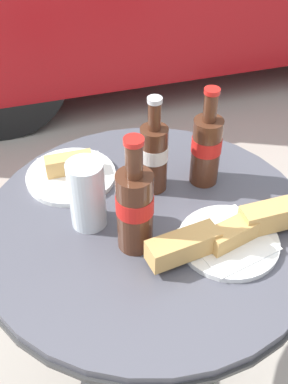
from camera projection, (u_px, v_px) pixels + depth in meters
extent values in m
cylinder|color=#333333|center=(147.00, 384.00, 1.49)|extent=(0.41, 0.41, 0.02)
cylinder|color=#333333|center=(148.00, 318.00, 1.26)|extent=(0.07, 0.07, 0.68)
cylinder|color=#333333|center=(149.00, 229.00, 1.04)|extent=(0.73, 0.73, 0.01)
cylinder|color=#4C4C56|center=(149.00, 224.00, 1.03)|extent=(0.71, 0.71, 0.02)
cylinder|color=#4C2819|center=(135.00, 212.00, 0.91)|extent=(0.07, 0.07, 0.18)
cylinder|color=red|center=(135.00, 204.00, 0.90)|extent=(0.07, 0.07, 0.04)
cylinder|color=#4C2819|center=(134.00, 160.00, 0.83)|extent=(0.03, 0.03, 0.07)
cylinder|color=red|center=(134.00, 141.00, 0.81)|extent=(0.04, 0.04, 0.01)
cylinder|color=#4C2819|center=(154.00, 159.00, 1.05)|extent=(0.06, 0.06, 0.16)
cylinder|color=silver|center=(154.00, 152.00, 1.04)|extent=(0.06, 0.06, 0.03)
cylinder|color=#4C2819|center=(155.00, 116.00, 0.98)|extent=(0.03, 0.03, 0.06)
cylinder|color=silver|center=(155.00, 100.00, 0.96)|extent=(0.03, 0.03, 0.01)
cylinder|color=#4C2819|center=(206.00, 151.00, 1.07)|extent=(0.07, 0.07, 0.16)
cylinder|color=red|center=(207.00, 144.00, 1.06)|extent=(0.07, 0.07, 0.04)
cylinder|color=#4C2819|center=(211.00, 107.00, 1.00)|extent=(0.03, 0.03, 0.06)
cylinder|color=red|center=(212.00, 91.00, 0.97)|extent=(0.03, 0.03, 0.01)
cylinder|color=black|center=(88.00, 201.00, 0.98)|extent=(0.07, 0.07, 0.12)
cylinder|color=silver|center=(87.00, 195.00, 0.97)|extent=(0.07, 0.07, 0.15)
cylinder|color=white|center=(228.00, 241.00, 0.97)|extent=(0.20, 0.20, 0.01)
cube|color=white|center=(229.00, 239.00, 0.96)|extent=(0.18, 0.18, 0.00)
cube|color=tan|center=(183.00, 246.00, 0.92)|extent=(0.15, 0.07, 0.05)
cube|color=tan|center=(231.00, 234.00, 0.95)|extent=(0.11, 0.07, 0.04)
cube|color=tan|center=(273.00, 216.00, 0.97)|extent=(0.14, 0.05, 0.05)
cylinder|color=white|center=(71.00, 176.00, 1.13)|extent=(0.21, 0.21, 0.01)
cube|color=white|center=(71.00, 173.00, 1.12)|extent=(0.16, 0.16, 0.00)
cube|color=tan|center=(69.00, 164.00, 1.11)|extent=(0.11, 0.04, 0.04)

